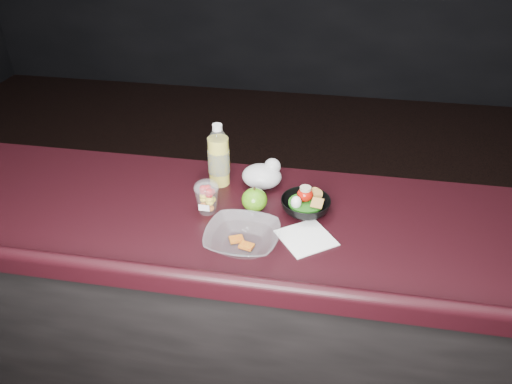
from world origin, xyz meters
TOP-DOWN VIEW (x-y plane):
  - counter at (0.00, 0.30)m, footprint 4.06×0.71m
  - lemonade_bottle at (-0.15, 0.50)m, footprint 0.08×0.08m
  - fruit_cup at (-0.15, 0.30)m, footprint 0.09×0.09m
  - green_apple at (0.02, 0.34)m, footprint 0.09×0.09m
  - plastic_bag at (0.02, 0.50)m, footprint 0.15×0.12m
  - snack_bowl at (0.20, 0.36)m, footprint 0.23×0.23m
  - takeout_bowl at (0.01, 0.14)m, footprint 0.25×0.25m
  - paper_napkin at (0.21, 0.21)m, footprint 0.22×0.22m

SIDE VIEW (x-z plane):
  - counter at x=0.00m, z-range 0.00..1.02m
  - paper_napkin at x=0.21m, z-range 1.02..1.02m
  - takeout_bowl at x=0.01m, z-range 1.02..1.08m
  - snack_bowl at x=0.20m, z-range 1.00..1.10m
  - green_apple at x=0.02m, z-range 1.01..1.11m
  - plastic_bag at x=0.02m, z-range 1.01..1.12m
  - fruit_cup at x=-0.15m, z-range 1.02..1.15m
  - lemonade_bottle at x=-0.15m, z-range 1.00..1.25m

